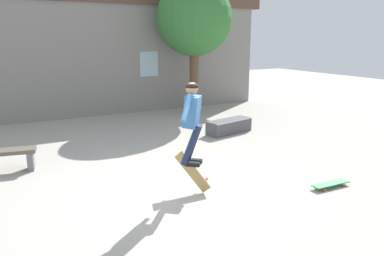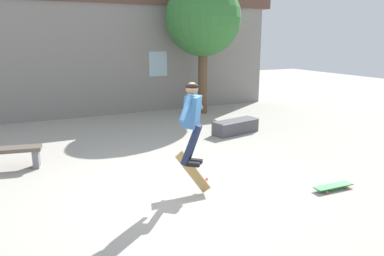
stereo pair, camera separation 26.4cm
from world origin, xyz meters
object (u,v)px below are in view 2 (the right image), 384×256
(skateboard_resting, at_px, (333,186))
(skate_ledge, at_px, (236,127))
(skateboard_flipping, at_px, (193,172))
(skater, at_px, (192,116))
(tree_right, at_px, (203,19))

(skateboard_resting, bearing_deg, skate_ledge, 83.72)
(skateboard_flipping, height_order, skateboard_resting, skateboard_flipping)
(skate_ledge, height_order, skater, skater)
(skate_ledge, xyz_separation_m, skateboard_resting, (-0.61, -4.27, -0.13))
(skater, bearing_deg, skateboard_flipping, 95.24)
(tree_right, bearing_deg, skateboard_flipping, -118.95)
(tree_right, relative_size, skateboard_resting, 5.89)
(skater, distance_m, skateboard_flipping, 1.03)
(tree_right, bearing_deg, skater, -119.02)
(tree_right, distance_m, skater, 7.55)
(skate_ledge, distance_m, skateboard_resting, 4.32)
(tree_right, relative_size, skater, 3.26)
(skate_ledge, bearing_deg, skater, -144.41)
(skate_ledge, distance_m, skater, 4.62)
(skater, bearing_deg, skate_ledge, 89.79)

